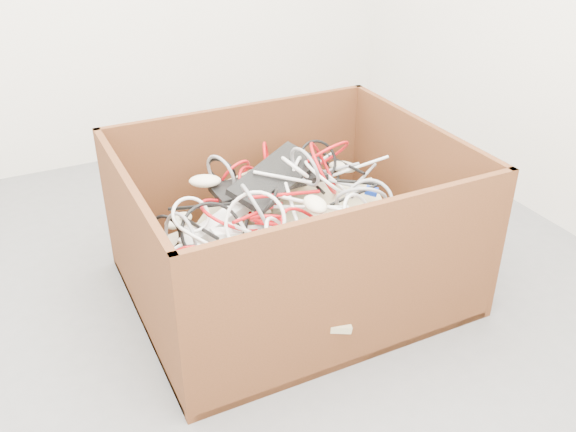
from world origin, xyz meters
name	(u,v)px	position (x,y,z in m)	size (l,w,h in m)	color
ground	(236,308)	(0.00, 0.00, 0.00)	(3.00, 3.00, 0.00)	#5B5B5D
cardboard_box	(287,255)	(0.22, 0.03, 0.15)	(1.12, 0.93, 0.58)	#422710
keyboard_pile	(285,223)	(0.22, 0.04, 0.28)	(0.99, 0.85, 0.36)	tan
mice_scatter	(265,208)	(0.13, 0.02, 0.37)	(0.83, 0.64, 0.18)	beige
power_strip_left	(217,224)	(-0.04, 0.02, 0.35)	(0.28, 0.05, 0.04)	white
power_strip_right	(256,235)	(0.06, -0.07, 0.34)	(0.30, 0.06, 0.04)	white
vga_plug	(371,191)	(0.55, 0.00, 0.35)	(0.04, 0.04, 0.02)	#0C30BD
cable_tangle	(278,209)	(0.15, -0.04, 0.39)	(1.00, 0.82, 0.38)	black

